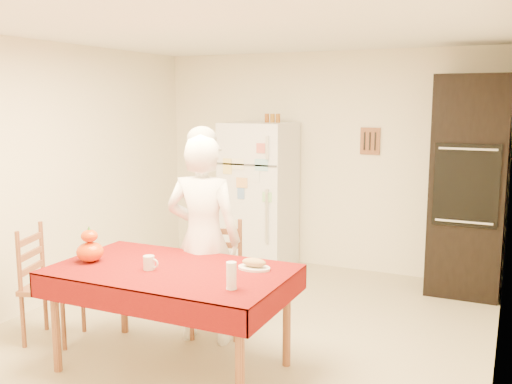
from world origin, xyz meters
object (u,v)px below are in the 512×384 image
Objects in this scene: pumpkin_lower at (90,252)px; wine_glass at (231,276)px; bread_plate at (254,268)px; dining_table at (171,278)px; oven_cabinet at (468,186)px; coffee_mug at (149,263)px; refrigerator at (259,196)px; seated_woman at (203,239)px; chair_far at (218,272)px; chair_left at (45,280)px.

wine_glass reaches higher than pumpkin_lower.
bread_plate is at bearing 96.12° from wine_glass.
wine_glass is at bearing -20.10° from dining_table.
oven_cabinet is 3.24m from dining_table.
dining_table is at bearing 35.64° from coffee_mug.
refrigerator is at bearing 97.81° from coffee_mug.
dining_table is at bearing 9.23° from pumpkin_lower.
seated_woman is at bearing 82.57° from coffee_mug.
coffee_mug is at bearing 169.99° from wine_glass.
oven_cabinet is at bearing -138.98° from seated_woman.
refrigerator is at bearing -86.25° from seated_woman.
wine_glass is at bearing -76.58° from chair_far.
chair_far and chair_left have the same top height.
dining_table is 1.24m from chair_left.
pumpkin_lower is (-0.60, -0.65, -0.01)m from seated_woman.
chair_far is 3.96× the size of bread_plate.
chair_far reaches higher than pumpkin_lower.
chair_left is 9.50× the size of coffee_mug.
refrigerator is at bearing -178.82° from oven_cabinet.
chair_far is (-1.82, -1.91, -0.59)m from oven_cabinet.
bread_plate is (0.59, -0.31, -0.08)m from seated_woman.
chair_far reaches higher than wine_glass.
dining_table is 0.67m from pumpkin_lower.
bread_plate is (-0.05, 0.45, -0.08)m from wine_glass.
chair_left is 0.56× the size of seated_woman.
seated_woman is at bearing -82.92° from chair_left.
dining_table is at bearing 86.13° from seated_woman.
chair_far is at bearing -98.64° from seated_woman.
refrigerator is 1.79× the size of chair_far.
wine_glass is (0.60, -0.22, 0.16)m from dining_table.
refrigerator reaches higher than wine_glass.
coffee_mug is 0.75m from bread_plate.
chair_far is at bearing 122.93° from wine_glass.
refrigerator is 1.79× the size of chair_left.
refrigerator is at bearing 87.01° from pumpkin_lower.
coffee_mug is at bearing 74.02° from seated_woman.
refrigerator reaches higher than coffee_mug.
seated_woman is at bearing 47.14° from pumpkin_lower.
coffee_mug is at bearing -82.19° from refrigerator.
oven_cabinet is 3.14m from wine_glass.
seated_woman is (-1.82, -2.14, -0.25)m from oven_cabinet.
refrigerator is at bearing 111.06° from wine_glass.
oven_cabinet reaches higher than seated_woman.
oven_cabinet is 12.50× the size of wine_glass.
chair_left is (-3.01, -2.67, -0.59)m from oven_cabinet.
seated_woman is 0.64m from coffee_mug.
oven_cabinet reaches higher than chair_left.
seated_woman is 0.67m from bread_plate.
seated_woman is 9.64× the size of wine_glass.
wine_glass is at bearing -114.17° from chair_left.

